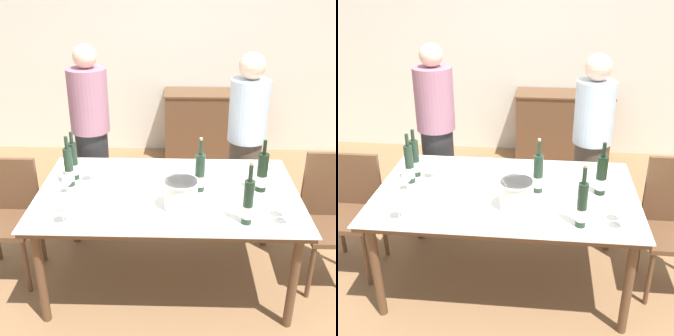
% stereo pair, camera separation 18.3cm
% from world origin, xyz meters
% --- Properties ---
extents(ground_plane, '(12.00, 12.00, 0.00)m').
position_xyz_m(ground_plane, '(0.00, 0.00, 0.00)').
color(ground_plane, olive).
extents(back_wall, '(8.00, 0.10, 2.80)m').
position_xyz_m(back_wall, '(0.00, 2.62, 1.40)').
color(back_wall, silver).
rests_on(back_wall, ground_plane).
extents(sideboard_cabinet, '(1.16, 0.46, 0.84)m').
position_xyz_m(sideboard_cabinet, '(0.46, 2.33, 0.42)').
color(sideboard_cabinet, brown).
rests_on(sideboard_cabinet, ground_plane).
extents(dining_table, '(1.81, 1.11, 0.76)m').
position_xyz_m(dining_table, '(0.00, 0.00, 0.70)').
color(dining_table, brown).
rests_on(dining_table, ground_plane).
extents(ice_bucket, '(0.23, 0.23, 0.20)m').
position_xyz_m(ice_bucket, '(0.09, -0.22, 0.86)').
color(ice_bucket, white).
rests_on(ice_bucket, dining_table).
extents(wine_bottle_0, '(0.06, 0.06, 0.37)m').
position_xyz_m(wine_bottle_0, '(-0.70, 0.07, 0.89)').
color(wine_bottle_0, '#1E3323').
rests_on(wine_bottle_0, dining_table).
extents(wine_bottle_1, '(0.07, 0.07, 0.40)m').
position_xyz_m(wine_bottle_1, '(0.22, 0.02, 0.89)').
color(wine_bottle_1, '#1E3323').
rests_on(wine_bottle_1, dining_table).
extents(wine_bottle_2, '(0.08, 0.08, 0.38)m').
position_xyz_m(wine_bottle_2, '(0.65, 0.03, 0.89)').
color(wine_bottle_2, black).
rests_on(wine_bottle_2, dining_table).
extents(wine_bottle_3, '(0.06, 0.06, 0.41)m').
position_xyz_m(wine_bottle_3, '(0.49, -0.39, 0.90)').
color(wine_bottle_3, '#1E3323').
rests_on(wine_bottle_3, dining_table).
extents(wine_bottle_4, '(0.06, 0.06, 0.37)m').
position_xyz_m(wine_bottle_4, '(-0.69, 0.18, 0.89)').
color(wine_bottle_4, '#1E3323').
rests_on(wine_bottle_4, dining_table).
extents(wine_glass_0, '(0.08, 0.08, 0.14)m').
position_xyz_m(wine_glass_0, '(-0.57, 0.15, 0.85)').
color(wine_glass_0, white).
rests_on(wine_glass_0, dining_table).
extents(wine_glass_1, '(0.08, 0.08, 0.16)m').
position_xyz_m(wine_glass_1, '(-0.63, -0.42, 0.87)').
color(wine_glass_1, white).
rests_on(wine_glass_1, dining_table).
extents(wine_glass_2, '(0.08, 0.08, 0.15)m').
position_xyz_m(wine_glass_2, '(0.74, -0.40, 0.86)').
color(wine_glass_2, white).
rests_on(wine_glass_2, dining_table).
extents(wine_glass_3, '(0.08, 0.08, 0.14)m').
position_xyz_m(wine_glass_3, '(0.73, -0.31, 0.85)').
color(wine_glass_3, white).
rests_on(wine_glass_3, dining_table).
extents(wine_glass_4, '(0.07, 0.07, 0.13)m').
position_xyz_m(wine_glass_4, '(-0.70, -0.05, 0.84)').
color(wine_glass_4, white).
rests_on(wine_glass_4, dining_table).
extents(chair_right_end, '(0.42, 0.42, 0.98)m').
position_xyz_m(chair_right_end, '(1.20, 0.09, 0.56)').
color(chair_right_end, brown).
rests_on(chair_right_end, ground_plane).
extents(chair_left_end, '(0.42, 0.42, 0.91)m').
position_xyz_m(chair_left_end, '(-1.20, 0.08, 0.53)').
color(chair_left_end, brown).
rests_on(chair_left_end, ground_plane).
extents(person_host, '(0.33, 0.33, 1.63)m').
position_xyz_m(person_host, '(-0.69, 0.80, 0.82)').
color(person_host, '#262628').
rests_on(person_host, ground_plane).
extents(person_guest_left, '(0.33, 0.33, 1.57)m').
position_xyz_m(person_guest_left, '(0.66, 0.83, 0.79)').
color(person_guest_left, '#51473D').
rests_on(person_guest_left, ground_plane).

